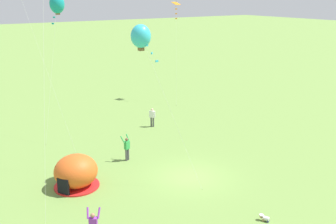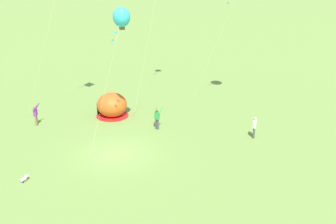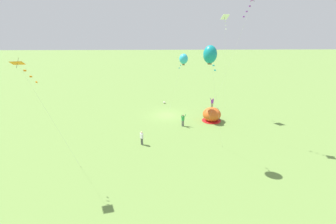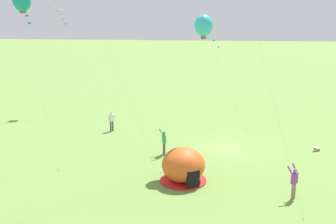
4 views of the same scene
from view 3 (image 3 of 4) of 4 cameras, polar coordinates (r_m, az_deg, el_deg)
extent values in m
plane|color=olive|center=(36.45, -0.32, -0.76)|extent=(300.00, 300.00, 0.00)
ellipsoid|color=#D8591E|center=(34.30, 11.05, -0.59)|extent=(2.70, 2.60, 2.10)
cylinder|color=red|center=(34.64, 10.94, -2.14)|extent=(2.81, 2.81, 0.10)
cube|color=black|center=(35.34, 12.46, -0.95)|extent=(0.53, 0.74, 1.10)
cylinder|color=white|center=(42.51, -0.99, 2.45)|extent=(0.34, 0.39, 0.22)
sphere|color=#9E7051|center=(42.28, -0.82, 2.40)|extent=(0.19, 0.19, 0.19)
cylinder|color=white|center=(42.25, -0.83, 2.52)|extent=(0.24, 0.24, 0.06)
cylinder|color=#9E7051|center=(42.48, -0.79, 2.32)|extent=(0.07, 0.07, 0.17)
cylinder|color=#9E7051|center=(42.39, -1.03, 2.28)|extent=(0.07, 0.07, 0.17)
cylinder|color=navy|center=(42.67, -0.97, 2.37)|extent=(0.09, 0.09, 0.13)
cylinder|color=navy|center=(42.60, -1.16, 2.34)|extent=(0.09, 0.09, 0.13)
cylinder|color=#4C4C51|center=(32.09, 3.94, -2.85)|extent=(0.15, 0.15, 0.88)
cylinder|color=#4C4C51|center=(32.01, 3.62, -2.90)|extent=(0.15, 0.15, 0.88)
cube|color=green|center=(31.77, 3.81, -1.64)|extent=(0.44, 0.35, 0.60)
sphere|color=brown|center=(31.62, 3.83, -0.91)|extent=(0.22, 0.22, 0.22)
cylinder|color=green|center=(31.59, 4.38, -0.88)|extent=(0.26, 0.37, 0.50)
cylinder|color=green|center=(31.38, 3.51, -1.01)|extent=(0.15, 0.39, 0.50)
cylinder|color=#8C7251|center=(40.50, 11.25, 1.60)|extent=(0.15, 0.15, 0.88)
cylinder|color=#8C7251|center=(40.56, 10.99, 1.65)|extent=(0.15, 0.15, 0.88)
cube|color=purple|center=(40.31, 11.19, 2.63)|extent=(0.45, 0.41, 0.60)
sphere|color=#9E7051|center=(40.19, 11.23, 3.21)|extent=(0.22, 0.22, 0.22)
cylinder|color=purple|center=(39.96, 11.50, 3.15)|extent=(0.24, 0.38, 0.50)
cylinder|color=purple|center=(40.14, 10.80, 3.27)|extent=(0.33, 0.34, 0.50)
cylinder|color=#4C4C51|center=(27.08, -6.77, -7.35)|extent=(0.15, 0.15, 0.88)
cylinder|color=#4C4C51|center=(26.93, -6.51, -7.49)|extent=(0.15, 0.15, 0.88)
cube|color=white|center=(26.68, -6.70, -6.00)|extent=(0.43, 0.44, 0.60)
sphere|color=beige|center=(26.50, -6.74, -5.16)|extent=(0.22, 0.22, 0.22)
cylinder|color=white|center=(26.87, -7.02, -5.83)|extent=(0.09, 0.09, 0.58)
cylinder|color=white|center=(26.50, -6.38, -6.18)|extent=(0.09, 0.09, 0.58)
cylinder|color=silver|center=(28.64, 14.43, 9.33)|extent=(2.71, 5.48, 15.71)
cylinder|color=brown|center=(33.03, 9.77, -3.19)|extent=(0.03, 0.03, 0.06)
cube|color=purple|center=(26.28, 20.92, 25.12)|extent=(0.80, 0.85, 0.34)
cube|color=purple|center=(26.49, 20.06, 23.94)|extent=(0.21, 0.09, 0.12)
cube|color=purple|center=(26.68, 19.36, 22.94)|extent=(0.21, 0.12, 0.12)
cube|color=purple|center=(26.88, 18.68, 21.96)|extent=(0.21, 0.14, 0.12)
cylinder|color=silver|center=(37.39, 14.26, 10.80)|extent=(2.44, 4.31, 14.69)
cylinder|color=brown|center=(41.38, 14.25, 1.16)|extent=(0.03, 0.03, 0.06)
cube|color=white|center=(34.69, 14.28, 22.37)|extent=(1.18, 1.04, 0.64)
cylinder|color=#332314|center=(34.69, 14.28, 22.38)|extent=(0.29, 0.49, 0.69)
cube|color=white|center=(35.04, 14.36, 21.37)|extent=(0.21, 0.15, 0.12)
cube|color=white|center=(35.34, 14.42, 20.54)|extent=(0.20, 0.16, 0.12)
cube|color=white|center=(35.64, 14.48, 19.73)|extent=(0.18, 0.19, 0.12)
cylinder|color=silver|center=(35.10, 1.89, 6.23)|extent=(1.97, 3.87, 9.15)
cylinder|color=brown|center=(38.17, 0.15, 0.24)|extent=(0.03, 0.03, 0.06)
ellipsoid|color=#33B7D1|center=(32.53, 3.98, 13.32)|extent=(1.23, 1.23, 1.42)
cube|color=brown|center=(32.62, 3.95, 11.98)|extent=(0.31, 0.31, 0.22)
cube|color=#33B7D1|center=(32.93, 3.56, 12.49)|extent=(0.21, 0.09, 0.12)
cube|color=#33B7D1|center=(33.28, 3.22, 11.79)|extent=(0.18, 0.18, 0.12)
cube|color=#33B7D1|center=(33.64, 2.88, 11.10)|extent=(0.21, 0.09, 0.12)
cylinder|color=silver|center=(23.57, 12.36, 1.23)|extent=(2.80, 3.05, 10.80)
cylinder|color=brown|center=(27.35, 13.65, -8.48)|extent=(0.03, 0.03, 0.06)
ellipsoid|color=teal|center=(20.72, 10.64, 14.18)|extent=(1.21, 1.21, 1.58)
cube|color=brown|center=(20.80, 10.51, 12.10)|extent=(0.30, 0.30, 0.22)
cube|color=teal|center=(21.12, 11.11, 12.72)|extent=(0.21, 0.13, 0.12)
cube|color=teal|center=(21.47, 11.48, 11.52)|extent=(0.15, 0.20, 0.12)
cube|color=teal|center=(21.83, 11.84, 10.35)|extent=(0.17, 0.20, 0.12)
cylinder|color=silver|center=(21.36, -26.85, -2.73)|extent=(2.03, 3.16, 10.58)
cylinder|color=brown|center=(24.54, -21.28, -12.81)|extent=(0.03, 0.03, 0.06)
cube|color=orange|center=(19.29, -33.90, 10.26)|extent=(0.93, 0.89, 0.32)
cylinder|color=#332314|center=(19.29, -33.91, 10.29)|extent=(0.18, 0.27, 0.73)
cube|color=orange|center=(19.53, -32.57, 8.87)|extent=(0.21, 0.11, 0.12)
cube|color=orange|center=(19.75, -31.47, 7.70)|extent=(0.21, 0.12, 0.12)
cube|color=orange|center=(19.99, -30.41, 6.55)|extent=(0.19, 0.17, 0.12)
camera|label=1|loc=(55.22, 14.54, 17.82)|focal=42.00mm
camera|label=2|loc=(49.48, -29.95, 17.58)|focal=42.00mm
camera|label=4|loc=(45.01, 40.25, 11.15)|focal=42.00mm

